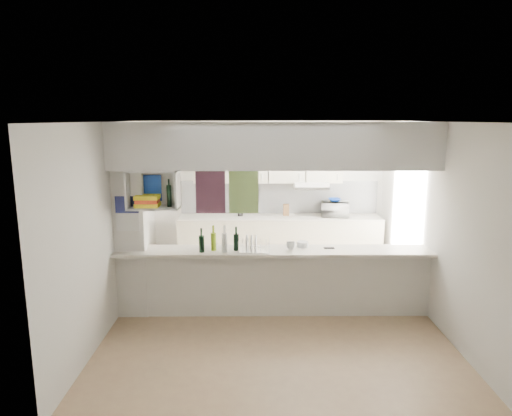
{
  "coord_description": "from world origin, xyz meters",
  "views": [
    {
      "loc": [
        -0.27,
        -5.86,
        2.63
      ],
      "look_at": [
        -0.23,
        0.5,
        1.39
      ],
      "focal_mm": 32.0,
      "sensor_mm": 36.0,
      "label": 1
    }
  ],
  "objects_px": {
    "dish_rack": "(254,244)",
    "microwave": "(335,209)",
    "wine_bottles": "(219,242)",
    "bowl": "(335,200)"
  },
  "relations": [
    {
      "from": "dish_rack",
      "to": "microwave",
      "type": "bearing_deg",
      "value": 61.06
    },
    {
      "from": "dish_rack",
      "to": "wine_bottles",
      "type": "distance_m",
      "value": 0.47
    },
    {
      "from": "bowl",
      "to": "dish_rack",
      "type": "bearing_deg",
      "value": -123.46
    },
    {
      "from": "bowl",
      "to": "dish_rack",
      "type": "distance_m",
      "value": 2.62
    },
    {
      "from": "microwave",
      "to": "wine_bottles",
      "type": "height_order",
      "value": "wine_bottles"
    },
    {
      "from": "bowl",
      "to": "dish_rack",
      "type": "relative_size",
      "value": 0.51
    },
    {
      "from": "microwave",
      "to": "wine_bottles",
      "type": "relative_size",
      "value": 0.92
    },
    {
      "from": "microwave",
      "to": "wine_bottles",
      "type": "bearing_deg",
      "value": 57.24
    },
    {
      "from": "bowl",
      "to": "wine_bottles",
      "type": "distance_m",
      "value": 2.92
    },
    {
      "from": "microwave",
      "to": "bowl",
      "type": "bearing_deg",
      "value": -64.96
    }
  ]
}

